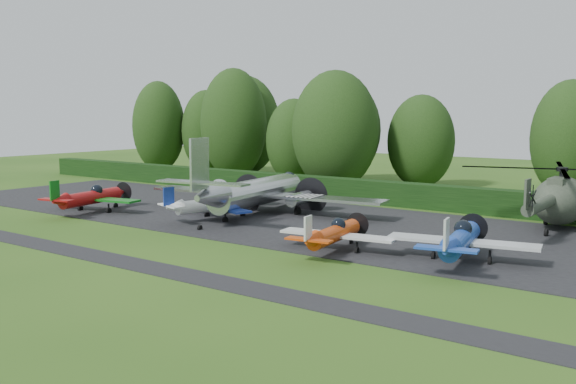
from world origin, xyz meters
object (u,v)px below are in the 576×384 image
Objects in this scene: transport_plane at (255,192)px; light_plane_orange at (335,233)px; light_plane_red at (91,197)px; light_plane_white at (212,205)px; light_plane_blue at (461,240)px; helicopter at (560,196)px.

transport_plane is 2.78× the size of light_plane_orange.
light_plane_red reaches higher than light_plane_white.
transport_plane is 14.23m from light_plane_orange.
light_plane_orange is at bearing -23.82° from transport_plane.
light_plane_red reaches higher than light_plane_orange.
transport_plane reaches higher than light_plane_white.
light_plane_white is (9.98, 3.11, -0.10)m from light_plane_red.
light_plane_white is 19.81m from light_plane_blue.
light_plane_blue is (6.72, 1.69, 0.17)m from light_plane_orange.
light_plane_red is 1.13× the size of light_plane_orange.
helicopter is at bearing 28.93° from transport_plane.
light_plane_blue reaches higher than light_plane_red.
light_plane_white reaches higher than light_plane_orange.
light_plane_blue is 0.54× the size of helicopter.
helicopter reaches higher than light_plane_blue.
transport_plane reaches higher than light_plane_red.
light_plane_white is at bearing -95.83° from transport_plane.
light_plane_orange is 17.40m from helicopter.
helicopter is at bearing 36.01° from light_plane_red.
light_plane_red is at bearing -167.00° from light_plane_blue.
helicopter reaches higher than light_plane_white.
light_plane_orange is at bearing 9.39° from light_plane_red.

